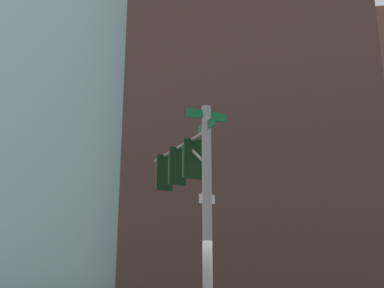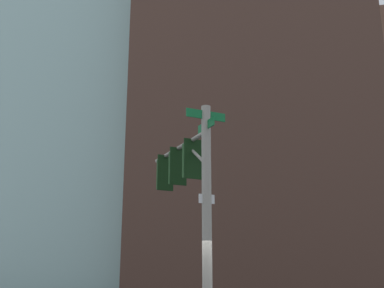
% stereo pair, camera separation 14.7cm
% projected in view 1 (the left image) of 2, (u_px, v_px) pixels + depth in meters
% --- Properties ---
extents(signal_pole_assembly, '(2.74, 3.45, 6.12)m').
position_uv_depth(signal_pole_assembly, '(187.00, 184.00, 13.34)').
color(signal_pole_assembly, '#9E998C').
rests_on(signal_pole_assembly, ground_plane).
extents(building_brick_nearside, '(24.26, 14.37, 47.07)m').
position_uv_depth(building_brick_nearside, '(250.00, 70.00, 51.85)').
color(building_brick_nearside, '#4C3328').
rests_on(building_brick_nearside, ground_plane).
extents(building_brick_midblock, '(19.97, 15.73, 30.65)m').
position_uv_depth(building_brick_midblock, '(320.00, 158.00, 56.72)').
color(building_brick_midblock, '#845B47').
rests_on(building_brick_midblock, ground_plane).
extents(building_glass_tower, '(30.91, 27.45, 64.79)m').
position_uv_depth(building_glass_tower, '(115.00, 55.00, 67.73)').
color(building_glass_tower, '#9EC6C1').
rests_on(building_glass_tower, ground_plane).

